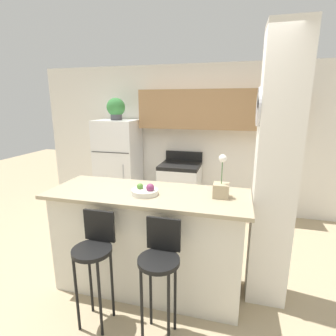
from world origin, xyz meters
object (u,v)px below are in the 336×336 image
at_px(stove_range, 180,189).
at_px(bar_stool_left, 95,252).
at_px(bar_stool_right, 160,263).
at_px(potted_plant_on_fridge, 116,108).
at_px(orchid_vase, 221,187).
at_px(fruit_bowl, 145,191).
at_px(refrigerator, 119,165).

bearing_deg(stove_range, bar_stool_left, -94.77).
height_order(bar_stool_right, potted_plant_on_fridge, potted_plant_on_fridge).
bearing_deg(bar_stool_right, orchid_vase, 54.81).
relative_size(stove_range, fruit_bowl, 4.18).
bearing_deg(bar_stool_left, stove_range, 85.23).
bearing_deg(stove_range, potted_plant_on_fridge, 179.63).
distance_m(stove_range, bar_stool_left, 2.49).
height_order(bar_stool_left, bar_stool_right, same).
relative_size(bar_stool_left, orchid_vase, 2.52).
height_order(refrigerator, bar_stool_right, refrigerator).
xyz_separation_m(potted_plant_on_fridge, fruit_bowl, (1.23, -2.00, -0.73)).
xyz_separation_m(bar_stool_right, fruit_bowl, (-0.28, 0.48, 0.42)).
bearing_deg(refrigerator, orchid_vase, -44.29).
relative_size(refrigerator, orchid_vase, 4.03).
distance_m(potted_plant_on_fridge, fruit_bowl, 2.46).
bearing_deg(fruit_bowl, bar_stool_right, -59.20).
relative_size(potted_plant_on_fridge, fruit_bowl, 1.47).
xyz_separation_m(bar_stool_left, potted_plant_on_fridge, (-0.94, 2.48, 1.14)).
xyz_separation_m(refrigerator, fruit_bowl, (1.23, -2.00, 0.28)).
bearing_deg(orchid_vase, bar_stool_left, -149.34).
xyz_separation_m(stove_range, bar_stool_left, (-0.21, -2.47, 0.22)).
distance_m(bar_stool_right, orchid_vase, 0.87).
bearing_deg(refrigerator, fruit_bowl, -58.34).
bearing_deg(potted_plant_on_fridge, bar_stool_right, -58.50).
relative_size(refrigerator, stove_range, 1.52).
height_order(orchid_vase, fruit_bowl, orchid_vase).
bearing_deg(bar_stool_right, bar_stool_left, 180.00).
distance_m(refrigerator, bar_stool_left, 2.65).
height_order(refrigerator, potted_plant_on_fridge, potted_plant_on_fridge).
distance_m(bar_stool_left, orchid_vase, 1.25).
relative_size(stove_range, bar_stool_right, 1.05).
relative_size(bar_stool_right, potted_plant_on_fridge, 2.70).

